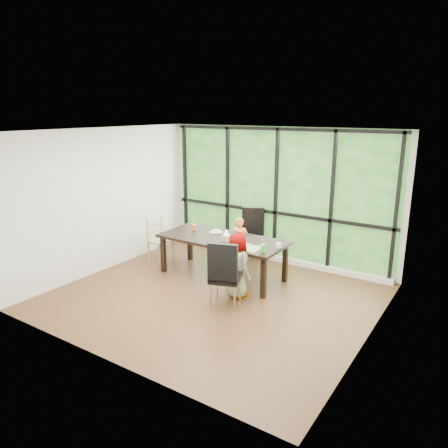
# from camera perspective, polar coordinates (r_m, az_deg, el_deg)

# --- Properties ---
(ground) EXTENTS (5.00, 5.00, 0.00)m
(ground) POSITION_cam_1_polar(r_m,az_deg,el_deg) (7.17, -1.36, -9.72)
(ground) COLOR black
(ground) RESTS_ON ground
(back_wall) EXTENTS (5.00, 0.00, 5.00)m
(back_wall) POSITION_cam_1_polar(r_m,az_deg,el_deg) (8.61, 7.14, 3.88)
(back_wall) COLOR silver
(back_wall) RESTS_ON ground
(foliage_backdrop) EXTENTS (4.80, 0.02, 2.65)m
(foliage_backdrop) POSITION_cam_1_polar(r_m,az_deg,el_deg) (8.59, 7.08, 3.86)
(foliage_backdrop) COLOR #195218
(foliage_backdrop) RESTS_ON back_wall
(window_mullions) EXTENTS (4.80, 0.06, 2.65)m
(window_mullions) POSITION_cam_1_polar(r_m,az_deg,el_deg) (8.56, 6.96, 3.82)
(window_mullions) COLOR black
(window_mullions) RESTS_ON back_wall
(window_sill) EXTENTS (4.80, 0.12, 0.10)m
(window_sill) POSITION_cam_1_polar(r_m,az_deg,el_deg) (8.87, 6.57, -4.48)
(window_sill) COLOR silver
(window_sill) RESTS_ON ground
(dining_table) EXTENTS (2.40, 1.15, 0.75)m
(dining_table) POSITION_cam_1_polar(r_m,az_deg,el_deg) (7.85, -0.21, -4.50)
(dining_table) COLOR black
(dining_table) RESTS_ON ground
(chair_window_leather) EXTENTS (0.58, 0.58, 1.08)m
(chair_window_leather) POSITION_cam_1_polar(r_m,az_deg,el_deg) (8.64, 3.66, -1.53)
(chair_window_leather) COLOR black
(chair_window_leather) RESTS_ON ground
(chair_interior_leather) EXTENTS (0.58, 0.58, 1.08)m
(chair_interior_leather) POSITION_cam_1_polar(r_m,az_deg,el_deg) (6.68, 0.21, -6.60)
(chair_interior_leather) COLOR black
(chair_interior_leather) RESTS_ON ground
(chair_end_beech) EXTENTS (0.46, 0.47, 0.90)m
(chair_end_beech) POSITION_cam_1_polar(r_m,az_deg,el_deg) (8.68, -8.55, -2.22)
(chair_end_beech) COLOR tan
(chair_end_beech) RESTS_ON ground
(child_toddler) EXTENTS (0.42, 0.34, 0.99)m
(child_toddler) POSITION_cam_1_polar(r_m,az_deg,el_deg) (8.30, 2.12, -2.51)
(child_toddler) COLOR orange
(child_toddler) RESTS_ON ground
(child_older) EXTENTS (0.62, 0.51, 1.09)m
(child_older) POSITION_cam_1_polar(r_m,az_deg,el_deg) (6.99, 1.96, -5.56)
(child_older) COLOR slate
(child_older) RESTS_ON ground
(placemat) EXTENTS (0.50, 0.37, 0.01)m
(placemat) POSITION_cam_1_polar(r_m,az_deg,el_deg) (7.20, 2.98, -3.17)
(placemat) COLOR tan
(placemat) RESTS_ON dining_table
(plate_far) EXTENTS (0.24, 0.24, 0.02)m
(plate_far) POSITION_cam_1_polar(r_m,az_deg,el_deg) (8.09, -1.08, -1.06)
(plate_far) COLOR white
(plate_far) RESTS_ON dining_table
(plate_near) EXTENTS (0.21, 0.21, 0.01)m
(plate_near) POSITION_cam_1_polar(r_m,az_deg,el_deg) (7.25, 2.85, -3.01)
(plate_near) COLOR white
(plate_near) RESTS_ON dining_table
(orange_cup) EXTENTS (0.07, 0.07, 0.11)m
(orange_cup) POSITION_cam_1_polar(r_m,az_deg,el_deg) (8.27, -4.03, -0.39)
(orange_cup) COLOR orange
(orange_cup) RESTS_ON dining_table
(green_cup) EXTENTS (0.08, 0.08, 0.13)m
(green_cup) POSITION_cam_1_polar(r_m,az_deg,el_deg) (6.98, 5.25, -3.30)
(green_cup) COLOR green
(green_cup) RESTS_ON dining_table
(white_mug) EXTENTS (0.08, 0.08, 0.08)m
(white_mug) POSITION_cam_1_polar(r_m,az_deg,el_deg) (7.25, 7.35, -2.84)
(white_mug) COLOR white
(white_mug) RESTS_ON dining_table
(tissue_box) EXTENTS (0.13, 0.13, 0.11)m
(tissue_box) POSITION_cam_1_polar(r_m,az_deg,el_deg) (7.53, 0.32, -1.91)
(tissue_box) COLOR tan
(tissue_box) RESTS_ON dining_table
(crepe_rolls_far) EXTENTS (0.15, 0.12, 0.04)m
(crepe_rolls_far) POSITION_cam_1_polar(r_m,az_deg,el_deg) (8.08, -1.08, -0.88)
(crepe_rolls_far) COLOR tan
(crepe_rolls_far) RESTS_ON plate_far
(crepe_rolls_near) EXTENTS (0.15, 0.12, 0.04)m
(crepe_rolls_near) POSITION_cam_1_polar(r_m,az_deg,el_deg) (7.24, 2.85, -2.82)
(crepe_rolls_near) COLOR tan
(crepe_rolls_near) RESTS_ON plate_near
(straw_white) EXTENTS (0.01, 0.04, 0.20)m
(straw_white) POSITION_cam_1_polar(r_m,az_deg,el_deg) (8.25, -4.04, 0.25)
(straw_white) COLOR white
(straw_white) RESTS_ON orange_cup
(straw_pink) EXTENTS (0.01, 0.04, 0.20)m
(straw_pink) POSITION_cam_1_polar(r_m,az_deg,el_deg) (6.94, 5.27, -2.48)
(straw_pink) COLOR pink
(straw_pink) RESTS_ON green_cup
(tissue) EXTENTS (0.12, 0.12, 0.11)m
(tissue) POSITION_cam_1_polar(r_m,az_deg,el_deg) (7.50, 0.32, -1.09)
(tissue) COLOR white
(tissue) RESTS_ON tissue_box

